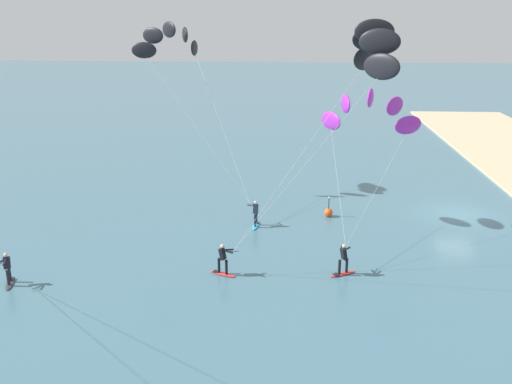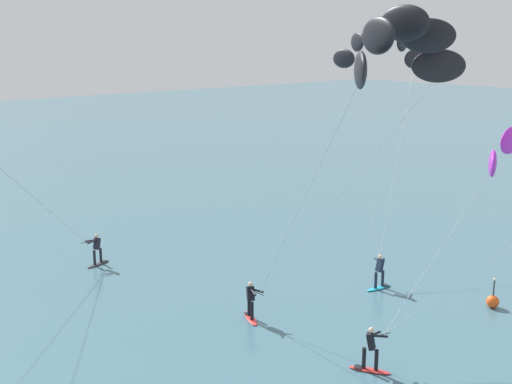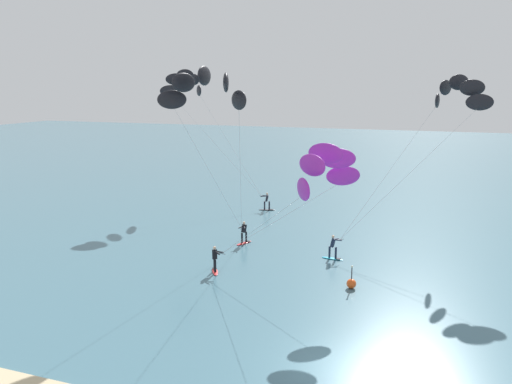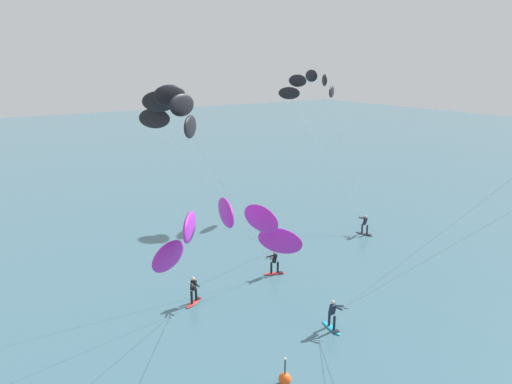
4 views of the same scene
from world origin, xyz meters
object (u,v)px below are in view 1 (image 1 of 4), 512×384
kitesurfer_nearshore (173,46)px  marker_buoy (328,212)px  kitesurfer_downwind (367,57)px  kitesurfer_mid_water (369,115)px

kitesurfer_nearshore → marker_buoy: (-4.94, -10.92, -10.30)m
kitesurfer_nearshore → kitesurfer_downwind: size_ratio=0.97×
kitesurfer_mid_water → marker_buoy: 7.18m
kitesurfer_downwind → marker_buoy: kitesurfer_downwind is taller
kitesurfer_nearshore → kitesurfer_downwind: kitesurfer_downwind is taller
marker_buoy → kitesurfer_downwind: bearing=-175.1°
kitesurfer_downwind → kitesurfer_mid_water: bearing=-10.2°
marker_buoy → kitesurfer_nearshore: bearing=65.6°
kitesurfer_nearshore → kitesurfer_downwind: bearing=-139.3°
kitesurfer_downwind → marker_buoy: size_ratio=9.11×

